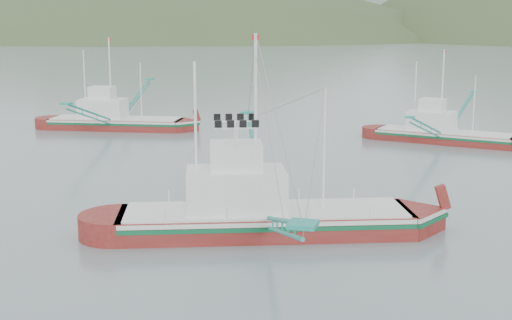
# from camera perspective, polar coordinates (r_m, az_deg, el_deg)

# --- Properties ---
(ground) EXTENTS (1200.00, 1200.00, 0.00)m
(ground) POSITION_cam_1_polar(r_m,az_deg,el_deg) (41.55, -2.34, -5.90)
(ground) COLOR slate
(ground) RESTS_ON ground
(main_boat) EXTENTS (17.35, 29.41, 12.36)m
(main_boat) POSITION_cam_1_polar(r_m,az_deg,el_deg) (40.87, 0.54, -2.58)
(main_boat) COLOR maroon
(main_boat) RESTS_ON ground
(bg_boat_right) EXTENTS (14.00, 24.22, 9.93)m
(bg_boat_right) POSITION_cam_1_polar(r_m,az_deg,el_deg) (73.50, 14.77, 2.71)
(bg_boat_right) COLOR maroon
(bg_boat_right) RESTS_ON ground
(bg_boat_left) EXTENTS (15.31, 26.83, 10.92)m
(bg_boat_left) POSITION_cam_1_polar(r_m,az_deg,el_deg) (81.20, -11.27, 3.64)
(bg_boat_left) COLOR maroon
(bg_boat_left) RESTS_ON ground
(headland_left) EXTENTS (448.00, 308.00, 210.00)m
(headland_left) POSITION_cam_1_polar(r_m,az_deg,el_deg) (442.01, -9.64, 9.60)
(headland_left) COLOR #384A26
(headland_left) RESTS_ON ground
(ridge_distant) EXTENTS (960.00, 400.00, 240.00)m
(ridge_distant) POSITION_cam_1_polar(r_m,az_deg,el_deg) (597.94, 18.27, 9.61)
(ridge_distant) COLOR slate
(ridge_distant) RESTS_ON ground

